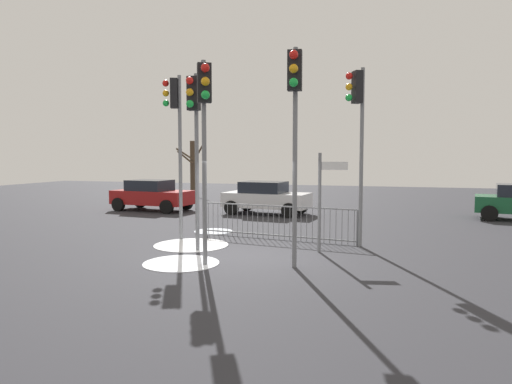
{
  "coord_description": "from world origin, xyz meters",
  "views": [
    {
      "loc": [
        3.52,
        -11.4,
        2.62
      ],
      "look_at": [
        -0.94,
        3.53,
        1.41
      ],
      "focal_mm": 32.69,
      "sensor_mm": 36.0,
      "label": 1
    }
  ],
  "objects_px": {
    "traffic_light_mid_right": "(175,120)",
    "car_red_far": "(152,195)",
    "traffic_light_foreground_right": "(358,117)",
    "bare_tree_left": "(192,166)",
    "traffic_light_rear_right": "(295,108)",
    "car_white_trailing": "(266,197)",
    "traffic_light_rear_left": "(204,116)",
    "direction_sign_post": "(322,196)",
    "traffic_light_foreground_left": "(194,122)"
  },
  "relations": [
    {
      "from": "traffic_light_rear_left",
      "to": "car_white_trailing",
      "type": "relative_size",
      "value": 1.22
    },
    {
      "from": "traffic_light_mid_right",
      "to": "bare_tree_left",
      "type": "bearing_deg",
      "value": 0.68
    },
    {
      "from": "traffic_light_mid_right",
      "to": "car_red_far",
      "type": "distance_m",
      "value": 8.7
    },
    {
      "from": "traffic_light_mid_right",
      "to": "car_red_far",
      "type": "xyz_separation_m",
      "value": [
        -4.64,
        6.75,
        -2.95
      ]
    },
    {
      "from": "car_white_trailing",
      "to": "bare_tree_left",
      "type": "height_order",
      "value": "bare_tree_left"
    },
    {
      "from": "direction_sign_post",
      "to": "traffic_light_mid_right",
      "type": "bearing_deg",
      "value": 160.73
    },
    {
      "from": "car_white_trailing",
      "to": "car_red_far",
      "type": "xyz_separation_m",
      "value": [
        -5.62,
        -0.22,
        0.0
      ]
    },
    {
      "from": "direction_sign_post",
      "to": "car_red_far",
      "type": "distance_m",
      "value": 11.88
    },
    {
      "from": "traffic_light_foreground_left",
      "to": "bare_tree_left",
      "type": "distance_m",
      "value": 19.41
    },
    {
      "from": "traffic_light_mid_right",
      "to": "car_red_far",
      "type": "relative_size",
      "value": 1.29
    },
    {
      "from": "traffic_light_foreground_right",
      "to": "bare_tree_left",
      "type": "bearing_deg",
      "value": 8.29
    },
    {
      "from": "bare_tree_left",
      "to": "car_white_trailing",
      "type": "bearing_deg",
      "value": -49.66
    },
    {
      "from": "traffic_light_rear_left",
      "to": "traffic_light_mid_right",
      "type": "distance_m",
      "value": 3.8
    },
    {
      "from": "traffic_light_foreground_right",
      "to": "traffic_light_rear_right",
      "type": "xyz_separation_m",
      "value": [
        -1.16,
        -3.12,
        -0.01
      ]
    },
    {
      "from": "traffic_light_foreground_left",
      "to": "car_white_trailing",
      "type": "bearing_deg",
      "value": -87.85
    },
    {
      "from": "traffic_light_rear_left",
      "to": "bare_tree_left",
      "type": "xyz_separation_m",
      "value": [
        -8.98,
        19.08,
        -1.59
      ]
    },
    {
      "from": "car_white_trailing",
      "to": "bare_tree_left",
      "type": "xyz_separation_m",
      "value": [
        -7.7,
        9.07,
        1.19
      ]
    },
    {
      "from": "traffic_light_foreground_left",
      "to": "car_white_trailing",
      "type": "relative_size",
      "value": 1.22
    },
    {
      "from": "traffic_light_foreground_left",
      "to": "traffic_light_mid_right",
      "type": "relative_size",
      "value": 0.95
    },
    {
      "from": "traffic_light_rear_left",
      "to": "car_white_trailing",
      "type": "bearing_deg",
      "value": -111.04
    },
    {
      "from": "traffic_light_foreground_left",
      "to": "traffic_light_rear_right",
      "type": "relative_size",
      "value": 0.95
    },
    {
      "from": "direction_sign_post",
      "to": "car_white_trailing",
      "type": "relative_size",
      "value": 0.68
    },
    {
      "from": "car_red_far",
      "to": "traffic_light_foreground_left",
      "type": "bearing_deg",
      "value": -48.35
    },
    {
      "from": "traffic_light_mid_right",
      "to": "car_red_far",
      "type": "height_order",
      "value": "traffic_light_mid_right"
    },
    {
      "from": "traffic_light_foreground_right",
      "to": "direction_sign_post",
      "type": "height_order",
      "value": "traffic_light_foreground_right"
    },
    {
      "from": "traffic_light_rear_right",
      "to": "direction_sign_post",
      "type": "height_order",
      "value": "traffic_light_rear_right"
    },
    {
      "from": "traffic_light_foreground_left",
      "to": "car_white_trailing",
      "type": "distance_m",
      "value": 8.96
    },
    {
      "from": "traffic_light_mid_right",
      "to": "traffic_light_rear_left",
      "type": "bearing_deg",
      "value": -165.5
    },
    {
      "from": "direction_sign_post",
      "to": "bare_tree_left",
      "type": "distance_m",
      "value": 20.17
    },
    {
      "from": "traffic_light_foreground_right",
      "to": "direction_sign_post",
      "type": "relative_size",
      "value": 1.89
    },
    {
      "from": "traffic_light_rear_right",
      "to": "bare_tree_left",
      "type": "bearing_deg",
      "value": -65.68
    },
    {
      "from": "traffic_light_foreground_right",
      "to": "bare_tree_left",
      "type": "distance_m",
      "value": 19.9
    },
    {
      "from": "traffic_light_rear_right",
      "to": "traffic_light_foreground_right",
      "type": "bearing_deg",
      "value": -116.67
    },
    {
      "from": "traffic_light_foreground_left",
      "to": "traffic_light_foreground_right",
      "type": "height_order",
      "value": "traffic_light_foreground_right"
    },
    {
      "from": "traffic_light_rear_left",
      "to": "traffic_light_mid_right",
      "type": "xyz_separation_m",
      "value": [
        -2.26,
        3.05,
        0.17
      ]
    },
    {
      "from": "traffic_light_foreground_right",
      "to": "traffic_light_rear_right",
      "type": "height_order",
      "value": "traffic_light_foreground_right"
    },
    {
      "from": "traffic_light_rear_right",
      "to": "bare_tree_left",
      "type": "relative_size",
      "value": 1.38
    },
    {
      "from": "car_red_far",
      "to": "bare_tree_left",
      "type": "height_order",
      "value": "bare_tree_left"
    },
    {
      "from": "car_red_far",
      "to": "car_white_trailing",
      "type": "bearing_deg",
      "value": 8.15
    },
    {
      "from": "traffic_light_rear_left",
      "to": "car_white_trailing",
      "type": "distance_m",
      "value": 10.47
    },
    {
      "from": "traffic_light_foreground_right",
      "to": "car_red_far",
      "type": "height_order",
      "value": "traffic_light_foreground_right"
    },
    {
      "from": "bare_tree_left",
      "to": "traffic_light_foreground_left",
      "type": "bearing_deg",
      "value": -65.4
    },
    {
      "from": "traffic_light_foreground_right",
      "to": "traffic_light_rear_right",
      "type": "distance_m",
      "value": 3.33
    },
    {
      "from": "traffic_light_mid_right",
      "to": "traffic_light_rear_right",
      "type": "distance_m",
      "value": 5.09
    },
    {
      "from": "traffic_light_foreground_left",
      "to": "car_red_far",
      "type": "relative_size",
      "value": 1.22
    },
    {
      "from": "traffic_light_rear_left",
      "to": "traffic_light_mid_right",
      "type": "bearing_deg",
      "value": -81.76
    },
    {
      "from": "traffic_light_foreground_left",
      "to": "direction_sign_post",
      "type": "bearing_deg",
      "value": -164.52
    },
    {
      "from": "traffic_light_rear_left",
      "to": "traffic_light_rear_right",
      "type": "bearing_deg",
      "value": 161.37
    },
    {
      "from": "traffic_light_mid_right",
      "to": "direction_sign_post",
      "type": "xyz_separation_m",
      "value": [
        4.65,
        -0.62,
        -2.19
      ]
    },
    {
      "from": "traffic_light_rear_left",
      "to": "bare_tree_left",
      "type": "height_order",
      "value": "traffic_light_rear_left"
    }
  ]
}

